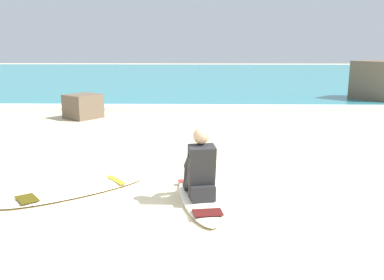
% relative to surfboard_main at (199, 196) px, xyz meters
% --- Properties ---
extents(ground_plane, '(80.00, 80.00, 0.00)m').
position_rel_surfboard_main_xyz_m(ground_plane, '(-0.26, -0.52, -0.04)').
color(ground_plane, beige).
extents(sea, '(80.00, 28.00, 0.10)m').
position_rel_surfboard_main_xyz_m(sea, '(-0.26, 21.68, 0.01)').
color(sea, teal).
rests_on(sea, ground).
extents(breaking_foam, '(80.00, 0.90, 0.11)m').
position_rel_surfboard_main_xyz_m(breaking_foam, '(-0.26, 7.98, 0.02)').
color(breaking_foam, white).
rests_on(breaking_foam, ground).
extents(surfboard_main, '(0.84, 2.15, 0.08)m').
position_rel_surfboard_main_xyz_m(surfboard_main, '(0.00, 0.00, 0.00)').
color(surfboard_main, '#EFE5C6').
rests_on(surfboard_main, ground).
extents(surfer_seated, '(0.47, 0.75, 0.95)m').
position_rel_surfboard_main_xyz_m(surfer_seated, '(0.01, -0.10, 0.40)').
color(surfer_seated, '#232326').
rests_on(surfer_seated, surfboard_main).
extents(surfboard_spare_near, '(2.03, 1.76, 0.08)m').
position_rel_surfboard_main_xyz_m(surfboard_spare_near, '(-1.75, 0.19, -0.00)').
color(surfboard_spare_near, '#EFE5C6').
rests_on(surfboard_spare_near, ground).
extents(shoreline_rock, '(1.15, 1.17, 0.68)m').
position_rel_surfboard_main_xyz_m(shoreline_rock, '(-3.34, 6.30, 0.30)').
color(shoreline_rock, brown).
rests_on(shoreline_rock, ground).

